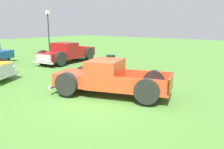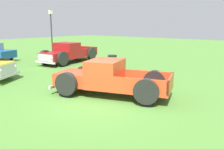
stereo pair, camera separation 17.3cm
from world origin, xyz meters
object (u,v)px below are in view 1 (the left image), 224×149
pickup_truck_foreground (104,78)px  pickup_truck_behind_right (64,54)px  lamp_post_far (49,31)px  trash_can (111,62)px

pickup_truck_foreground → pickup_truck_behind_right: bearing=60.0°
pickup_truck_behind_right → lamp_post_far: size_ratio=1.22×
trash_can → pickup_truck_foreground: bearing=-144.1°
pickup_truck_foreground → pickup_truck_behind_right: pickup_truck_behind_right is taller
trash_can → pickup_truck_behind_right: bearing=92.4°
pickup_truck_behind_right → pickup_truck_foreground: bearing=-120.0°
pickup_truck_foreground → trash_can: pickup_truck_foreground is taller
pickup_truck_foreground → trash_can: 5.72m
pickup_truck_foreground → trash_can: bearing=35.9°
pickup_truck_foreground → trash_can: size_ratio=5.44×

